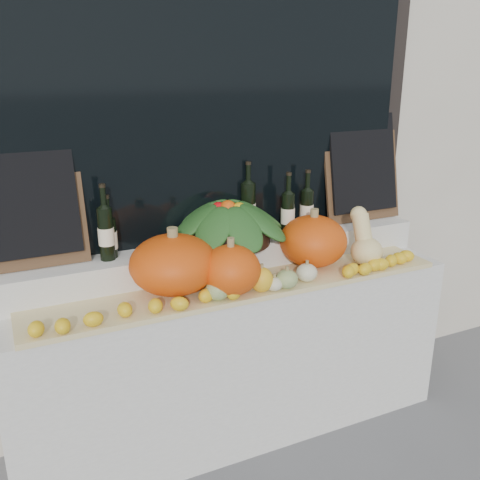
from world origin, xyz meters
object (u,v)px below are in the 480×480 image
pumpkin_right (313,241)px  butternut_squash (365,243)px  pumpkin_left (174,264)px  produce_bowl (228,222)px  wine_bottle_tall (248,208)px

pumpkin_right → butternut_squash: (0.26, -0.10, -0.02)m
pumpkin_left → pumpkin_right: pumpkin_left is taller
produce_bowl → pumpkin_left: bearing=-151.9°
pumpkin_right → produce_bowl: produce_bowl is taller
pumpkin_right → produce_bowl: bearing=157.4°
produce_bowl → wine_bottle_tall: wine_bottle_tall is taller
pumpkin_left → produce_bowl: size_ratio=0.62×
pumpkin_left → butternut_squash: bearing=-4.3°
pumpkin_right → wine_bottle_tall: 0.39m
butternut_squash → pumpkin_left: bearing=175.7°
pumpkin_right → butternut_squash: 0.28m
butternut_squash → pumpkin_right: bearing=159.3°
produce_bowl → wine_bottle_tall: 0.17m
pumpkin_left → butternut_squash: (1.03, -0.08, -0.02)m
produce_bowl → wine_bottle_tall: size_ratio=1.68×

